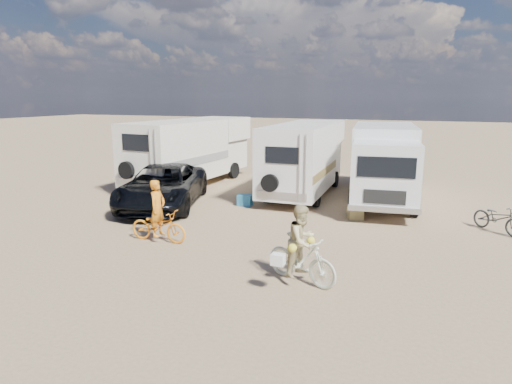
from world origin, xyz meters
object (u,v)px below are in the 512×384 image
at_px(rv_main, 304,160).
at_px(rider_woman, 302,248).
at_px(rv_left, 190,153).
at_px(crate, 355,213).
at_px(bike_parked, 498,218).
at_px(bike_man, 158,226).
at_px(dark_suv, 163,186).
at_px(box_truck, 383,165).
at_px(bike_woman, 301,259).
at_px(rider_man, 158,214).
at_px(cooler, 245,200).

relative_size(rv_main, rider_woman, 4.07).
distance_m(rv_left, crate, 9.14).
relative_size(rider_woman, bike_parked, 0.96).
bearing_deg(rv_left, rv_main, 2.92).
bearing_deg(bike_man, crate, -48.74).
bearing_deg(rv_left, dark_suv, -70.07).
height_order(rv_main, box_truck, rv_main).
bearing_deg(bike_woman, rider_woman, 0.00).
distance_m(rv_main, rider_man, 8.10).
relative_size(rv_left, dark_suv, 1.33).
xyz_separation_m(rv_main, bike_woman, (2.42, -9.04, -0.96)).
distance_m(bike_man, crate, 6.76).
height_order(bike_woman, bike_parked, bike_woman).
bearing_deg(bike_parked, bike_man, 160.43).
xyz_separation_m(dark_suv, rider_woman, (6.94, -5.00, 0.03)).
xyz_separation_m(bike_woman, crate, (0.30, 5.85, -0.37)).
xyz_separation_m(dark_suv, cooler, (2.93, 1.22, -0.58)).
bearing_deg(bike_parked, box_truck, 95.99).
relative_size(cooler, crate, 1.10).
bearing_deg(bike_woman, bike_man, 95.13).
relative_size(box_truck, dark_suv, 1.28).
height_order(bike_man, bike_woman, bike_woman).
height_order(rv_main, bike_parked, rv_main).
xyz_separation_m(dark_suv, rider_man, (2.25, -3.70, 0.03)).
xyz_separation_m(dark_suv, bike_man, (2.25, -3.70, -0.32)).
height_order(bike_man, rider_man, rider_man).
distance_m(bike_man, cooler, 4.98).
relative_size(dark_suv, crate, 11.60).
xyz_separation_m(rv_main, crate, (2.72, -3.19, -1.32)).
xyz_separation_m(box_truck, bike_woman, (-0.87, -8.96, -0.94)).
xyz_separation_m(bike_man, bike_woman, (4.70, -1.30, 0.09)).
bearing_deg(bike_man, rider_man, -0.00).
xyz_separation_m(box_truck, rider_woman, (-0.87, -8.96, -0.67)).
bearing_deg(rv_left, bike_parked, -9.69).
relative_size(box_truck, rider_man, 4.40).
height_order(dark_suv, bike_man, dark_suv).
bearing_deg(rider_woman, bike_woman, 0.00).
bearing_deg(rv_left, rider_woman, -44.10).
xyz_separation_m(rv_left, dark_suv, (1.16, -4.20, -0.75)).
distance_m(box_truck, rider_man, 9.49).
height_order(box_truck, crate, box_truck).
bearing_deg(rv_main, bike_woman, -76.35).
distance_m(box_truck, bike_woman, 9.05).
height_order(dark_suv, rider_man, rider_man).
xyz_separation_m(dark_suv, crate, (7.24, 0.85, -0.60)).
height_order(rv_left, bike_man, rv_left).
distance_m(rider_man, cooler, 5.01).
bearing_deg(box_truck, cooler, -157.39).
relative_size(rv_main, crate, 13.64).
bearing_deg(dark_suv, crate, -11.56).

